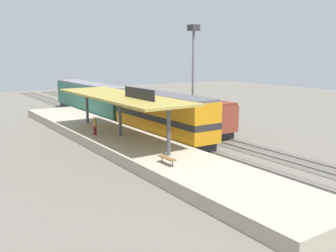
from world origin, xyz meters
name	(u,v)px	position (x,y,z in m)	size (l,w,h in m)	color
ground_plane	(179,137)	(2.00, 0.00, 0.00)	(120.00, 120.00, 0.00)	#666056
track_near	(163,139)	(0.00, 0.00, 0.03)	(3.20, 110.00, 0.16)	#565249
track_far	(199,134)	(4.60, 0.00, 0.03)	(3.20, 110.00, 0.16)	#565249
platform	(121,141)	(-4.60, 0.00, 0.45)	(6.00, 44.00, 0.90)	#A89E89
station_canopy	(120,97)	(-4.60, -0.09, 4.53)	(5.20, 18.00, 4.70)	#47474C
platform_bench	(167,158)	(-6.00, -9.90, 1.34)	(0.44, 1.70, 0.50)	#333338
locomotive	(162,115)	(0.00, 0.14, 2.41)	(2.93, 14.43, 4.44)	#28282D
passenger_carriage_single	(91,99)	(0.00, 18.14, 2.31)	(2.90, 20.00, 4.24)	#28282D
freight_car	(190,114)	(4.60, 1.60, 1.97)	(2.80, 12.00, 3.54)	#28282D
light_mast	(193,54)	(7.80, 5.36, 8.40)	(1.10, 1.10, 11.70)	slate
person_waiting	(95,125)	(-6.36, 1.75, 1.85)	(0.34, 0.34, 1.71)	maroon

